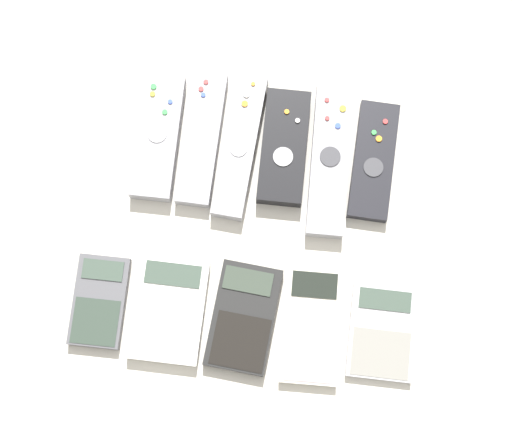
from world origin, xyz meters
The scene contains 12 objects.
ground_plane centered at (0.00, 0.00, 0.00)m, with size 3.00×3.00×0.00m, color beige.
remote_0 centered at (-0.14, 0.12, 0.01)m, with size 0.06×0.17×0.02m.
remote_1 centered at (-0.08, 0.13, 0.01)m, with size 0.05×0.18×0.02m.
remote_2 centered at (-0.03, 0.13, 0.01)m, with size 0.05×0.20×0.02m.
remote_3 centered at (0.02, 0.13, 0.01)m, with size 0.06×0.15×0.03m.
remote_4 centered at (0.09, 0.12, 0.01)m, with size 0.06×0.21×0.02m.
remote_5 centered at (0.14, 0.13, 0.01)m, with size 0.05×0.16×0.02m.
calculator_0 centered at (-0.18, -0.10, 0.01)m, with size 0.07×0.12×0.02m.
calculator_1 centered at (-0.10, -0.10, 0.01)m, with size 0.09×0.13×0.02m.
calculator_2 centered at (0.00, -0.10, 0.01)m, with size 0.09×0.14×0.02m.
calculator_3 centered at (0.09, -0.10, 0.01)m, with size 0.08×0.15×0.01m.
calculator_4 centered at (0.18, -0.09, 0.01)m, with size 0.08×0.12×0.01m.
Camera 1 is at (0.03, -0.20, 1.09)m, focal length 60.00 mm.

